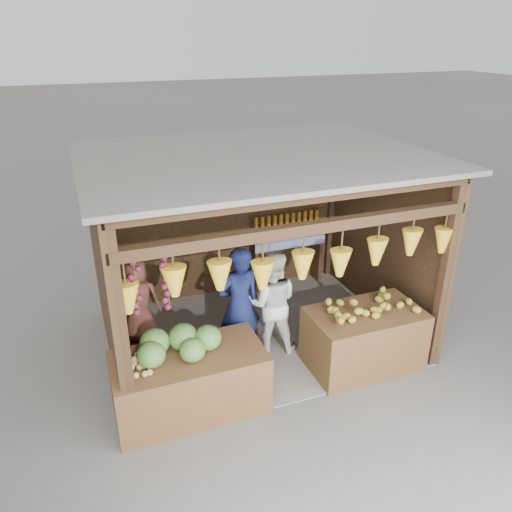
% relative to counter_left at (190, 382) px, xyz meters
% --- Properties ---
extents(ground, '(80.00, 80.00, 0.00)m').
position_rel_counter_left_xyz_m(ground, '(1.25, 1.13, -0.37)').
color(ground, '#514F49').
rests_on(ground, ground).
extents(stall_structure, '(4.30, 3.30, 2.66)m').
position_rel_counter_left_xyz_m(stall_structure, '(1.21, 1.09, 1.30)').
color(stall_structure, slate).
rests_on(stall_structure, ground).
extents(back_shelf, '(1.25, 0.32, 1.32)m').
position_rel_counter_left_xyz_m(back_shelf, '(2.30, 2.42, 0.50)').
color(back_shelf, '#382314').
rests_on(back_shelf, ground).
extents(counter_left, '(1.72, 0.85, 0.74)m').
position_rel_counter_left_xyz_m(counter_left, '(0.00, 0.00, 0.00)').
color(counter_left, '#4B3319').
rests_on(counter_left, ground).
extents(counter_right, '(1.45, 0.85, 0.80)m').
position_rel_counter_left_xyz_m(counter_right, '(2.32, 0.01, 0.03)').
color(counter_right, '#50391A').
rests_on(counter_right, ground).
extents(stool, '(0.31, 0.31, 0.29)m').
position_rel_counter_left_xyz_m(stool, '(-0.34, 1.22, -0.23)').
color(stool, black).
rests_on(stool, ground).
extents(man_standing, '(0.62, 0.44, 1.62)m').
position_rel_counter_left_xyz_m(man_standing, '(0.86, 0.74, 0.44)').
color(man_standing, '#121945').
rests_on(man_standing, ground).
extents(woman_standing, '(0.87, 0.78, 1.46)m').
position_rel_counter_left_xyz_m(woman_standing, '(1.34, 0.77, 0.36)').
color(woman_standing, white).
rests_on(woman_standing, ground).
extents(vendor_seated, '(0.64, 0.51, 1.15)m').
position_rel_counter_left_xyz_m(vendor_seated, '(-0.34, 1.22, 0.49)').
color(vendor_seated, brown).
rests_on(vendor_seated, stool).
extents(melon_pile, '(1.00, 0.50, 0.32)m').
position_rel_counter_left_xyz_m(melon_pile, '(-0.10, 0.03, 0.53)').
color(melon_pile, '#1B5416').
rests_on(melon_pile, counter_left).
extents(tanfruit_pile, '(0.34, 0.40, 0.13)m').
position_rel_counter_left_xyz_m(tanfruit_pile, '(-0.58, -0.06, 0.44)').
color(tanfruit_pile, tan).
rests_on(tanfruit_pile, counter_left).
extents(mango_pile, '(1.40, 0.64, 0.22)m').
position_rel_counter_left_xyz_m(mango_pile, '(2.35, 0.02, 0.54)').
color(mango_pile, '#B26E17').
rests_on(mango_pile, counter_right).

